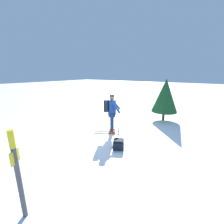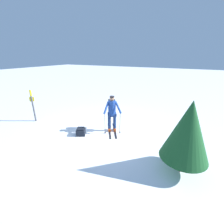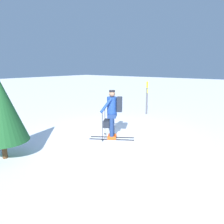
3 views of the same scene
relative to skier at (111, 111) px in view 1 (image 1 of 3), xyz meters
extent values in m
plane|color=white|center=(-0.22, 0.24, -1.03)|extent=(80.00, 80.00, 0.00)
cube|color=black|center=(0.04, -0.13, -1.02)|extent=(1.41, 0.93, 0.01)
cube|color=#C64714|center=(0.04, -0.13, -0.96)|extent=(0.31, 0.25, 0.12)
cylinder|color=navy|center=(0.04, -0.13, -0.53)|extent=(0.15, 0.15, 0.73)
cube|color=black|center=(-0.09, 0.10, -1.02)|extent=(1.41, 0.93, 0.01)
cube|color=#C64714|center=(-0.09, 0.10, -0.96)|extent=(0.31, 0.25, 0.12)
cylinder|color=navy|center=(-0.09, 0.10, -0.53)|extent=(0.15, 0.15, 0.73)
cube|color=navy|center=(-0.02, -0.02, -0.17)|extent=(0.47, 0.51, 0.14)
cylinder|color=navy|center=(-0.02, -0.02, 0.17)|extent=(0.35, 0.35, 0.66)
sphere|color=#8C664C|center=(-0.02, -0.02, 0.61)|extent=(0.22, 0.22, 0.22)
cylinder|color=black|center=(-0.02, -0.02, 0.70)|extent=(0.21, 0.21, 0.06)
cube|color=black|center=(0.20, 0.12, 0.24)|extent=(0.32, 0.37, 0.51)
cylinder|color=black|center=(-0.09, -0.47, -0.48)|extent=(0.02, 0.02, 1.10)
cylinder|color=black|center=(-0.09, -0.47, -0.97)|extent=(0.07, 0.07, 0.01)
cylinder|color=navy|center=(-0.03, -0.34, 0.24)|extent=(0.29, 0.46, 0.51)
cylinder|color=black|center=(-0.46, 0.12, -0.48)|extent=(0.02, 0.02, 1.10)
cylinder|color=black|center=(-0.46, 0.12, -0.97)|extent=(0.07, 0.07, 0.01)
cylinder|color=navy|center=(-0.32, 0.13, 0.24)|extent=(0.47, 0.09, 0.51)
cube|color=black|center=(-1.07, 1.07, -0.88)|extent=(0.53, 0.54, 0.29)
cube|color=black|center=(-1.07, 1.07, -0.71)|extent=(0.44, 0.44, 0.06)
cylinder|color=#4C4C51|center=(-1.00, 4.35, -0.14)|extent=(0.09, 0.09, 1.77)
cylinder|color=yellow|center=(-1.00, 4.35, 0.58)|extent=(0.10, 0.10, 0.32)
cube|color=yellow|center=(-1.00, 4.35, 0.25)|extent=(0.16, 0.21, 0.24)
cylinder|color=#4C331E|center=(-1.42, -3.23, -0.77)|extent=(0.14, 0.14, 0.52)
cone|color=#194C23|center=(-1.42, -3.23, 0.42)|extent=(1.42, 1.42, 1.85)
camera|label=1|loc=(-3.68, 5.29, 1.66)|focal=24.00mm
camera|label=2|loc=(-5.87, -3.07, 2.49)|focal=24.00mm
camera|label=3|loc=(4.55, -6.02, 1.56)|focal=35.00mm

